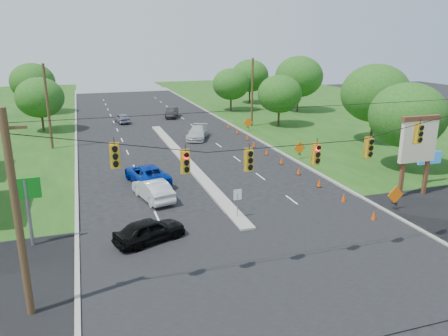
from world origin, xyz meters
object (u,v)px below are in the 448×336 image
object	(u,v)px
pylon_sign	(419,144)
black_sedan	(150,230)
blue_pickup	(147,174)
white_sedan	(153,190)

from	to	relation	value
pylon_sign	black_sedan	distance (m)	20.66
black_sedan	blue_pickup	distance (m)	10.99
pylon_sign	white_sedan	xyz separation A→B (m)	(-19.01, 5.14, -3.23)
white_sedan	blue_pickup	size ratio (longest dim) A/B	0.83
blue_pickup	pylon_sign	bearing A→B (deg)	144.61
black_sedan	blue_pickup	bearing A→B (deg)	-28.53
black_sedan	blue_pickup	world-z (taller)	blue_pickup
pylon_sign	blue_pickup	xyz separation A→B (m)	(-18.85, 9.11, -3.22)
black_sedan	blue_pickup	xyz separation A→B (m)	(1.47, 10.89, 0.05)
pylon_sign	blue_pickup	distance (m)	21.19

